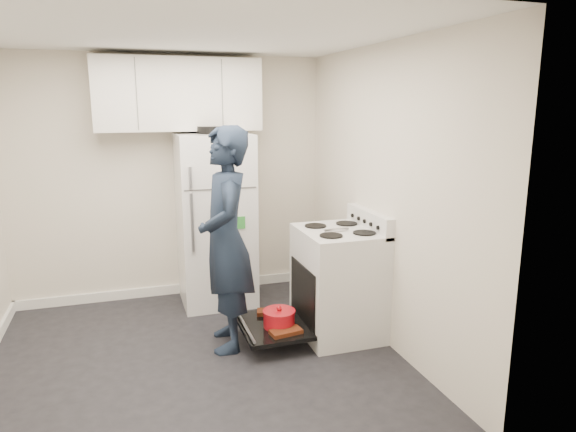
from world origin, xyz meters
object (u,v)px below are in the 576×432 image
object	(u,v)px
refrigerator	(215,219)
open_oven_door	(275,323)
electric_range	(337,283)
person	(226,240)

from	to	relation	value
refrigerator	open_oven_door	bearing A→B (deg)	-75.16
electric_range	person	xyz separation A→B (m)	(-0.96, 0.07, 0.46)
open_oven_door	refrigerator	world-z (taller)	refrigerator
electric_range	open_oven_door	distance (m)	0.64
electric_range	person	distance (m)	1.07
electric_range	open_oven_door	bearing A→B (deg)	-177.64
electric_range	refrigerator	world-z (taller)	refrigerator
refrigerator	person	distance (m)	1.03
electric_range	refrigerator	size ratio (longest dim) A/B	0.61
open_oven_door	refrigerator	xyz separation A→B (m)	(-0.30, 1.12, 0.69)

